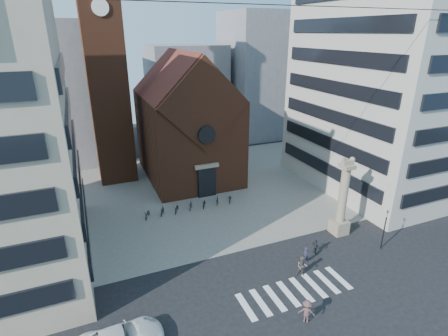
{
  "coord_description": "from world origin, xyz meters",
  "views": [
    {
      "loc": [
        -13.96,
        -22.33,
        20.3
      ],
      "look_at": [
        -1.3,
        8.0,
        7.43
      ],
      "focal_mm": 28.0,
      "sensor_mm": 36.0,
      "label": 1
    }
  ],
  "objects_px": {
    "traffic_light": "(384,229)",
    "scooter_0": "(148,214)",
    "pedestrian_0": "(306,255)",
    "pedestrian_1": "(302,266)",
    "pedestrian_2": "(315,246)",
    "lion_column": "(342,204)"
  },
  "relations": [
    {
      "from": "pedestrian_0",
      "to": "pedestrian_1",
      "type": "distance_m",
      "value": 1.96
    },
    {
      "from": "traffic_light",
      "to": "pedestrian_2",
      "type": "relative_size",
      "value": 2.74
    },
    {
      "from": "traffic_light",
      "to": "pedestrian_0",
      "type": "xyz_separation_m",
      "value": [
        -8.37,
        0.95,
        -1.46
      ]
    },
    {
      "from": "pedestrian_2",
      "to": "pedestrian_1",
      "type": "bearing_deg",
      "value": 119.15
    },
    {
      "from": "pedestrian_0",
      "to": "scooter_0",
      "type": "bearing_deg",
      "value": 125.56
    },
    {
      "from": "pedestrian_0",
      "to": "pedestrian_2",
      "type": "xyz_separation_m",
      "value": [
        1.74,
        0.9,
        -0.04
      ]
    },
    {
      "from": "pedestrian_0",
      "to": "pedestrian_1",
      "type": "xyz_separation_m",
      "value": [
        -1.39,
        -1.37,
        0.14
      ]
    },
    {
      "from": "traffic_light",
      "to": "pedestrian_0",
      "type": "distance_m",
      "value": 8.55
    },
    {
      "from": "pedestrian_1",
      "to": "pedestrian_2",
      "type": "relative_size",
      "value": 1.23
    },
    {
      "from": "traffic_light",
      "to": "pedestrian_2",
      "type": "distance_m",
      "value": 7.05
    },
    {
      "from": "lion_column",
      "to": "pedestrian_1",
      "type": "xyz_separation_m",
      "value": [
        -7.77,
        -4.42,
        -2.49
      ]
    },
    {
      "from": "traffic_light",
      "to": "scooter_0",
      "type": "relative_size",
      "value": 2.41
    },
    {
      "from": "traffic_light",
      "to": "scooter_0",
      "type": "distance_m",
      "value": 25.46
    },
    {
      "from": "traffic_light",
      "to": "pedestrian_2",
      "type": "bearing_deg",
      "value": 164.38
    },
    {
      "from": "pedestrian_1",
      "to": "scooter_0",
      "type": "distance_m",
      "value": 18.85
    },
    {
      "from": "lion_column",
      "to": "traffic_light",
      "type": "xyz_separation_m",
      "value": [
        1.99,
        -4.0,
        -1.17
      ]
    },
    {
      "from": "lion_column",
      "to": "pedestrian_0",
      "type": "relative_size",
      "value": 5.24
    },
    {
      "from": "lion_column",
      "to": "pedestrian_0",
      "type": "xyz_separation_m",
      "value": [
        -6.38,
        -3.05,
        -2.63
      ]
    },
    {
      "from": "pedestrian_2",
      "to": "lion_column",
      "type": "bearing_deg",
      "value": -71.94
    },
    {
      "from": "lion_column",
      "to": "traffic_light",
      "type": "relative_size",
      "value": 2.02
    },
    {
      "from": "traffic_light",
      "to": "pedestrian_1",
      "type": "bearing_deg",
      "value": -177.56
    },
    {
      "from": "traffic_light",
      "to": "pedestrian_1",
      "type": "height_order",
      "value": "traffic_light"
    }
  ]
}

